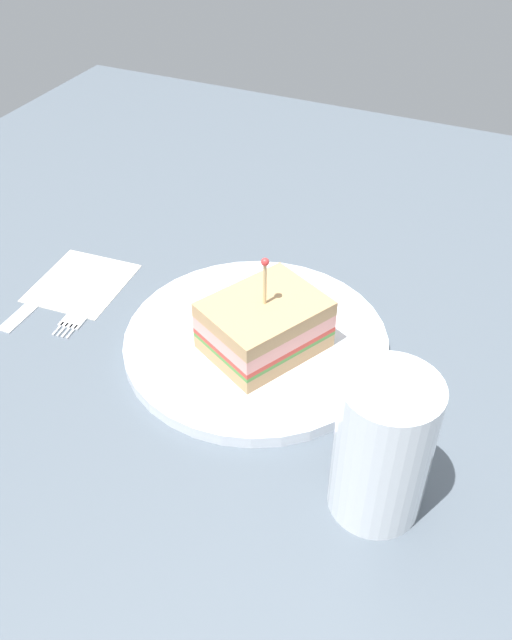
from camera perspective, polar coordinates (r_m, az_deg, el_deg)
ground_plane at (r=63.89cm, az=-0.00°, el=-2.90°), size 114.85×114.85×2.00cm
plate at (r=62.82cm, az=-0.00°, el=-1.82°), size 24.45×24.45×1.20cm
sandwich_half_center at (r=59.80cm, az=0.71°, el=-0.43°), size 11.53×12.49×9.65cm
drink_glass at (r=48.43cm, az=10.51°, el=-11.20°), size 6.78×6.78×11.95cm
napkin at (r=73.16cm, az=-14.51°, el=3.07°), size 9.65×10.56×0.15cm
fork at (r=69.44cm, az=-14.38°, el=0.96°), size 2.54×11.59×0.35cm
knife at (r=72.26cm, az=-17.72°, el=1.94°), size 1.61×13.58×0.35cm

